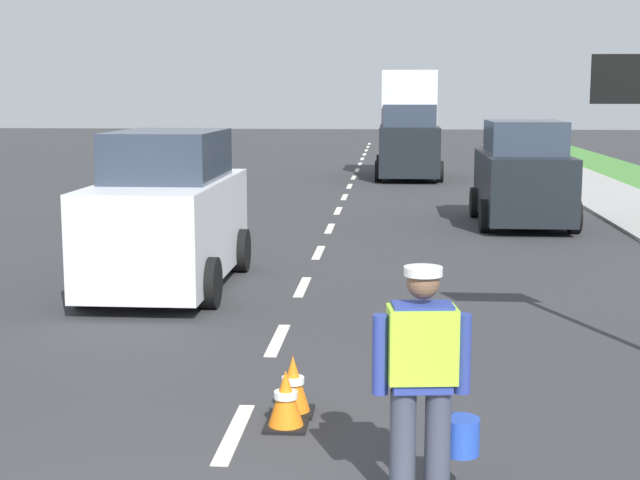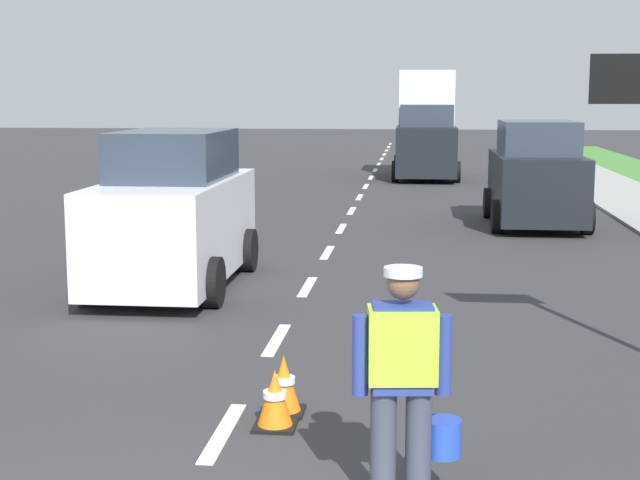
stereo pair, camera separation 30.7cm
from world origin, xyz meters
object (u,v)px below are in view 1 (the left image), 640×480
(delivery_truck, at_px, (409,129))
(car_parked_far, at_px, (523,177))
(traffic_cone_near, at_px, (293,385))
(traffic_cone_far, at_px, (286,400))
(road_worker, at_px, (425,374))
(car_oncoming_lead, at_px, (168,215))

(delivery_truck, xyz_separation_m, car_parked_far, (2.26, -11.26, -0.57))
(traffic_cone_near, bearing_deg, traffic_cone_far, -93.47)
(traffic_cone_far, height_order, delivery_truck, delivery_truck)
(traffic_cone_far, relative_size, car_parked_far, 0.13)
(road_worker, height_order, traffic_cone_near, road_worker)
(traffic_cone_near, relative_size, car_oncoming_lead, 0.13)
(traffic_cone_near, distance_m, delivery_truck, 23.71)
(traffic_cone_near, bearing_deg, car_parked_far, 73.61)
(traffic_cone_far, height_order, car_parked_far, car_parked_far)
(traffic_cone_far, bearing_deg, road_worker, -51.65)
(traffic_cone_near, distance_m, car_oncoming_lead, 5.89)
(traffic_cone_far, bearing_deg, delivery_truck, 86.65)
(traffic_cone_far, xyz_separation_m, delivery_truck, (1.40, 24.00, 1.36))
(delivery_truck, xyz_separation_m, car_oncoming_lead, (-3.76, -18.30, -0.55))
(traffic_cone_far, bearing_deg, car_oncoming_lead, 112.41)
(traffic_cone_near, bearing_deg, car_oncoming_lead, 114.01)
(delivery_truck, bearing_deg, traffic_cone_far, -93.35)
(road_worker, relative_size, traffic_cone_near, 3.16)
(car_oncoming_lead, bearing_deg, traffic_cone_far, -67.59)
(car_oncoming_lead, bearing_deg, delivery_truck, 78.40)
(traffic_cone_far, xyz_separation_m, car_oncoming_lead, (-2.35, 5.70, 0.81))
(road_worker, xyz_separation_m, traffic_cone_near, (-1.09, 1.78, -0.67))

